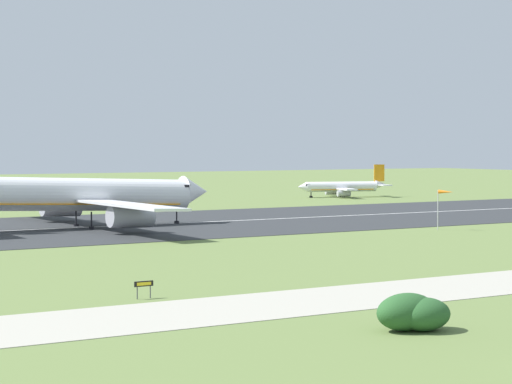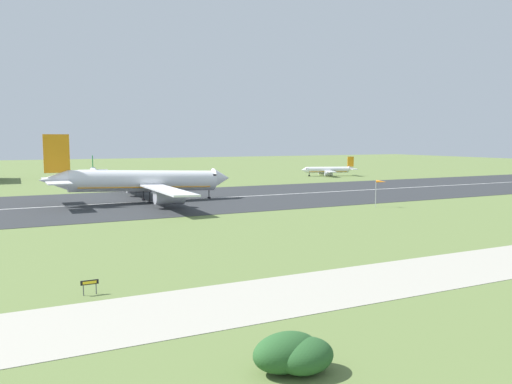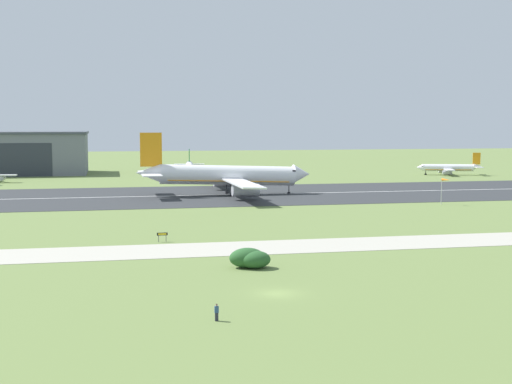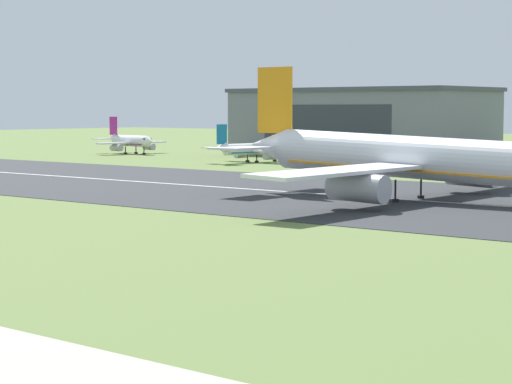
# 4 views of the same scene
# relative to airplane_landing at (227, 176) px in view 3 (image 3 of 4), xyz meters

# --- Properties ---
(ground_plane) EXTENTS (712.65, 712.65, 0.00)m
(ground_plane) POSITION_rel_airplane_landing_xyz_m (-11.94, -54.63, -5.12)
(ground_plane) COLOR olive
(runway_strip) EXTENTS (472.65, 55.25, 0.06)m
(runway_strip) POSITION_rel_airplane_landing_xyz_m (-11.94, 0.38, -5.09)
(runway_strip) COLOR #2B2D30
(runway_strip) RESTS_ON ground_plane
(runway_centreline) EXTENTS (425.39, 0.70, 0.01)m
(runway_centreline) POSITION_rel_airplane_landing_xyz_m (-11.94, 0.38, -5.05)
(runway_centreline) COLOR silver
(runway_centreline) RESTS_ON runway_strip
(taxiway_road) EXTENTS (354.49, 12.08, 0.05)m
(taxiway_road) POSITION_rel_airplane_landing_xyz_m (-11.94, -80.28, -5.09)
(taxiway_road) COLOR #A8A393
(taxiway_road) RESTS_ON ground_plane
(hangar_building) EXTENTS (59.22, 30.33, 15.90)m
(hangar_building) POSITION_rel_airplane_landing_xyz_m (-68.14, 92.53, 2.85)
(hangar_building) COLOR slate
(hangar_building) RESTS_ON ground_plane
(airplane_landing) EXTENTS (47.20, 58.90, 16.67)m
(airplane_landing) POSITION_rel_airplane_landing_xyz_m (0.00, 0.00, 0.00)
(airplane_landing) COLOR white
(airplane_landing) RESTS_ON ground_plane
(airplane_parked_west) EXTENTS (22.94, 24.14, 9.21)m
(airplane_parked_west) POSITION_rel_airplane_landing_xyz_m (-1.55, 76.43, -2.31)
(airplane_parked_west) COLOR white
(airplane_parked_west) RESTS_ON ground_plane
(airplane_parked_centre) EXTENTS (24.15, 19.17, 8.27)m
(airplane_parked_centre) POSITION_rel_airplane_landing_xyz_m (91.97, 55.92, -2.52)
(airplane_parked_centre) COLOR white
(airplane_parked_centre) RESTS_ON ground_plane
(shrub_clump) EXTENTS (5.41, 3.79, 2.65)m
(shrub_clump) POSITION_rel_airplane_landing_xyz_m (-12.12, -95.09, -3.86)
(shrub_clump) COLOR #285628
(shrub_clump) RESTS_ON ground_plane
(windsock_pole) EXTENTS (1.42, 2.59, 6.23)m
(windsock_pole) POSITION_rel_airplane_landing_xyz_m (46.55, -32.89, 0.47)
(windsock_pole) COLOR #B7B7BC
(windsock_pole) RESTS_ON ground_plane
(runway_sign) EXTENTS (1.73, 0.13, 1.51)m
(runway_sign) POSITION_rel_airplane_landing_xyz_m (-22.15, -71.85, -3.96)
(runway_sign) COLOR #4C4C51
(runway_sign) RESTS_ON ground_plane
(spectator_left) EXTENTS (0.40, 0.24, 1.71)m
(spectator_left) POSITION_rel_airplane_landing_xyz_m (-20.27, -119.37, -4.22)
(spectator_left) COLOR #282B38
(spectator_left) RESTS_ON ground_plane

